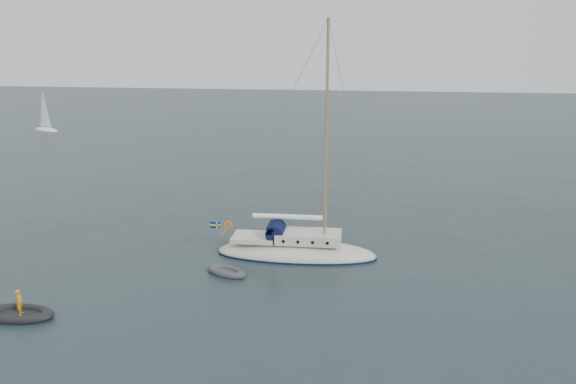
# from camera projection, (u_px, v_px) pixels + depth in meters

# --- Properties ---
(ground) EXTENTS (300.00, 300.00, 0.00)m
(ground) POSITION_uv_depth(u_px,v_px,m) (276.00, 260.00, 32.48)
(ground) COLOR black
(ground) RESTS_ON ground
(sailboat) EXTENTS (9.91, 2.97, 14.11)m
(sailboat) POSITION_uv_depth(u_px,v_px,m) (296.00, 239.00, 32.87)
(sailboat) COLOR beige
(sailboat) RESTS_ON ground
(dinghy) EXTENTS (2.50, 1.13, 0.36)m
(dinghy) POSITION_uv_depth(u_px,v_px,m) (226.00, 271.00, 30.38)
(dinghy) COLOR #46474B
(dinghy) RESTS_ON ground
(rib) EXTENTS (3.49, 1.59, 1.39)m
(rib) POSITION_uv_depth(u_px,v_px,m) (17.00, 313.00, 25.40)
(rib) COLOR black
(rib) RESTS_ON ground
(distant_yacht_a) EXTENTS (5.36, 2.86, 7.10)m
(distant_yacht_a) POSITION_uv_depth(u_px,v_px,m) (44.00, 111.00, 85.72)
(distant_yacht_a) COLOR white
(distant_yacht_a) RESTS_ON ground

